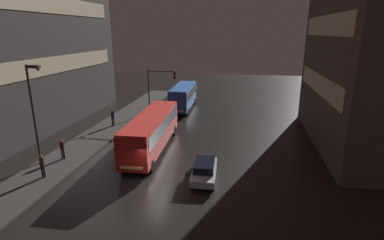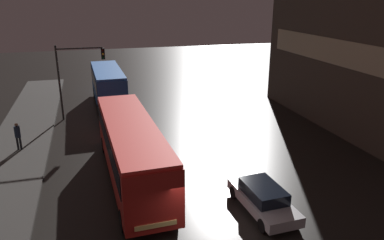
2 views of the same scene
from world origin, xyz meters
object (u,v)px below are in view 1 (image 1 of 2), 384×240
at_px(traffic_light_main, 158,84).
at_px(street_lamp_sidewalk, 34,101).
at_px(pedestrian_mid, 42,164).
at_px(car_taxi, 204,170).
at_px(pedestrian_near, 62,147).
at_px(bus_near, 152,129).
at_px(bus_far, 183,95).
at_px(pedestrian_far, 113,117).

distance_m(traffic_light_main, street_lamp_sidewalk, 17.82).
xyz_separation_m(pedestrian_mid, street_lamp_sidewalk, (-1.71, 2.32, 4.32)).
height_order(car_taxi, pedestrian_near, pedestrian_near).
distance_m(bus_near, pedestrian_near, 7.89).
relative_size(bus_far, pedestrian_far, 5.04).
relative_size(pedestrian_far, traffic_light_main, 0.30).
relative_size(car_taxi, pedestrian_far, 2.45).
xyz_separation_m(bus_far, pedestrian_far, (-6.45, -9.60, -0.85)).
distance_m(pedestrian_near, street_lamp_sidewalk, 4.59).
distance_m(pedestrian_far, traffic_light_main, 7.84).
relative_size(bus_near, bus_far, 1.30).
bearing_deg(traffic_light_main, car_taxi, -63.53).
bearing_deg(pedestrian_mid, car_taxi, -98.01).
bearing_deg(pedestrian_far, bus_near, -69.00).
height_order(pedestrian_near, street_lamp_sidewalk, street_lamp_sidewalk).
bearing_deg(bus_near, bus_far, -91.18).
bearing_deg(bus_far, pedestrian_far, 54.44).
distance_m(pedestrian_far, street_lamp_sidewalk, 11.70).
xyz_separation_m(bus_far, pedestrian_near, (-6.67, -19.33, -0.88)).
xyz_separation_m(pedestrian_mid, traffic_light_main, (3.52, 19.30, 2.99)).
distance_m(pedestrian_mid, pedestrian_far, 13.12).
xyz_separation_m(car_taxi, pedestrian_far, (-12.30, 10.86, 0.54)).
height_order(bus_far, traffic_light_main, traffic_light_main).
height_order(bus_near, pedestrian_mid, bus_near).
bearing_deg(car_taxi, pedestrian_mid, 7.78).
height_order(bus_near, bus_far, bus_near).
relative_size(traffic_light_main, street_lamp_sidewalk, 0.75).
bearing_deg(bus_near, traffic_light_main, -78.84).
relative_size(bus_far, pedestrian_near, 5.17).
height_order(car_taxi, pedestrian_mid, pedestrian_mid).
bearing_deg(pedestrian_near, pedestrian_mid, -128.03).
relative_size(pedestrian_near, pedestrian_far, 0.97).
xyz_separation_m(traffic_light_main, street_lamp_sidewalk, (-5.22, -16.98, 1.34)).
bearing_deg(car_taxi, pedestrian_near, -7.99).
relative_size(car_taxi, traffic_light_main, 0.74).
bearing_deg(bus_far, car_taxi, 104.31).
relative_size(bus_near, traffic_light_main, 1.97).
height_order(traffic_light_main, street_lamp_sidewalk, street_lamp_sidewalk).
xyz_separation_m(pedestrian_near, street_lamp_sidewalk, (-1.19, -1.06, 4.30)).
bearing_deg(traffic_light_main, bus_far, 52.29).
relative_size(bus_far, pedestrian_mid, 5.15).
height_order(pedestrian_near, pedestrian_far, pedestrian_far).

